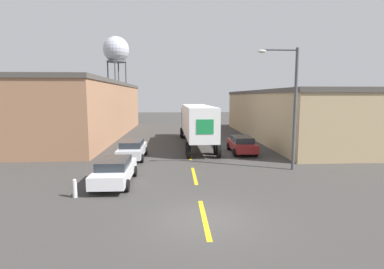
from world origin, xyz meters
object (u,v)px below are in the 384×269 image
(parked_car_right_mid, at_px, (242,144))
(water_tower, at_px, (116,51))
(parked_car_left_far, at_px, (132,149))
(fire_hydrant, at_px, (75,188))
(semi_truck, at_px, (196,121))
(parked_car_left_near, at_px, (115,170))
(street_lamp, at_px, (291,100))

(parked_car_right_mid, xyz_separation_m, water_tower, (-18.65, 43.17, 14.01))
(parked_car_left_far, relative_size, fire_hydrant, 5.23)
(semi_truck, bearing_deg, parked_car_right_mid, -51.71)
(parked_car_left_near, bearing_deg, parked_car_right_mid, 43.89)
(street_lamp, bearing_deg, water_tower, 112.56)
(parked_car_left_near, height_order, parked_car_right_mid, same)
(parked_car_right_mid, bearing_deg, water_tower, 113.36)
(parked_car_left_near, bearing_deg, water_tower, 100.50)
(parked_car_right_mid, relative_size, street_lamp, 0.61)
(water_tower, distance_m, fire_hydrant, 56.49)
(water_tower, xyz_separation_m, street_lamp, (20.43, -49.18, -10.16))
(semi_truck, xyz_separation_m, parked_car_left_far, (-5.41, -6.29, -1.64))
(parked_car_right_mid, relative_size, water_tower, 0.27)
(semi_truck, distance_m, parked_car_right_mid, 5.91)
(parked_car_left_near, distance_m, street_lamp, 11.79)
(parked_car_left_far, relative_size, parked_car_right_mid, 1.00)
(street_lamp, bearing_deg, semi_truck, 117.58)
(semi_truck, relative_size, water_tower, 0.82)
(semi_truck, xyz_separation_m, parked_car_right_mid, (3.63, -4.36, -1.64))
(street_lamp, bearing_deg, parked_car_right_mid, 106.58)
(street_lamp, bearing_deg, parked_car_left_far, 159.36)
(semi_truck, xyz_separation_m, parked_car_left_near, (-5.41, -13.05, -1.64))
(semi_truck, relative_size, fire_hydrant, 15.93)
(parked_car_left_far, distance_m, fire_hydrant, 9.06)
(fire_hydrant, bearing_deg, parked_car_left_near, 55.74)
(parked_car_left_far, relative_size, street_lamp, 0.61)
(parked_car_left_far, bearing_deg, parked_car_right_mid, 12.05)
(semi_truck, height_order, parked_car_left_far, semi_truck)
(parked_car_right_mid, distance_m, water_tower, 49.07)
(water_tower, bearing_deg, fire_hydrant, -81.44)
(parked_car_left_far, height_order, parked_car_right_mid, same)
(water_tower, relative_size, street_lamp, 2.26)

